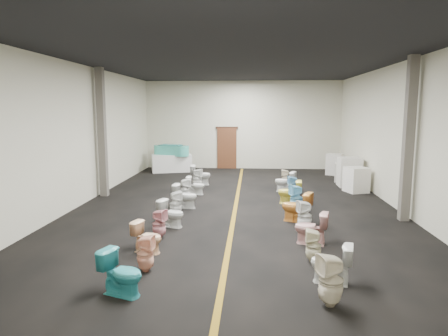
{
  "coord_description": "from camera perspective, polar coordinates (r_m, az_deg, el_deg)",
  "views": [
    {
      "loc": [
        0.51,
        -12.66,
        3.09
      ],
      "look_at": [
        -0.46,
        1.0,
        1.05
      ],
      "focal_mm": 32.0,
      "sensor_mm": 36.0,
      "label": 1
    }
  ],
  "objects": [
    {
      "name": "toilet_left_5",
      "position": [
        11.64,
        -6.94,
        -5.1
      ],
      "size": [
        0.45,
        0.45,
        0.74
      ],
      "primitive_type": "imported",
      "rotation": [
        0.0,
        0.0,
        1.99
      ],
      "color": "white",
      "rests_on": "floor"
    },
    {
      "name": "toilet_left_0",
      "position": [
        7.07,
        -14.39,
        -14.34
      ],
      "size": [
        0.85,
        0.66,
        0.76
      ],
      "primitive_type": "imported",
      "rotation": [
        0.0,
        0.0,
        1.22
      ],
      "color": "teal",
      "rests_on": "floor"
    },
    {
      "name": "toilet_right_6",
      "position": [
        12.28,
        10.28,
        -4.26
      ],
      "size": [
        0.49,
        0.48,
        0.83
      ],
      "primitive_type": "imported",
      "rotation": [
        0.0,
        0.0,
        -1.22
      ],
      "color": "#80D0F2",
      "rests_on": "floor"
    },
    {
      "name": "aisle_stripe",
      "position": [
        13.04,
        1.71,
        -5.22
      ],
      "size": [
        0.12,
        15.6,
        0.01
      ],
      "primitive_type": "cube",
      "color": "#826013",
      "rests_on": "floor"
    },
    {
      "name": "toilet_right_0",
      "position": [
        6.7,
        15.02,
        -15.25
      ],
      "size": [
        0.49,
        0.49,
        0.85
      ],
      "primitive_type": "imported",
      "rotation": [
        0.0,
        0.0,
        -1.26
      ],
      "color": "beige",
      "rests_on": "floor"
    },
    {
      "name": "floor",
      "position": [
        13.04,
        1.71,
        -5.24
      ],
      "size": [
        16.0,
        16.0,
        0.0
      ],
      "primitive_type": "plane",
      "color": "black",
      "rests_on": "ground"
    },
    {
      "name": "toilet_right_7",
      "position": [
        13.26,
        9.36,
        -3.41
      ],
      "size": [
        0.79,
        0.5,
        0.78
      ],
      "primitive_type": "imported",
      "rotation": [
        0.0,
        0.0,
        -1.66
      ],
      "color": "#F0E054",
      "rests_on": "floor"
    },
    {
      "name": "toilet_left_4",
      "position": [
        10.66,
        -7.53,
        -6.45
      ],
      "size": [
        0.79,
        0.61,
        0.72
      ],
      "primitive_type": "imported",
      "rotation": [
        0.0,
        0.0,
        1.23
      ],
      "color": "silver",
      "rests_on": "floor"
    },
    {
      "name": "toilet_right_1",
      "position": [
        7.53,
        15.07,
        -13.04
      ],
      "size": [
        0.8,
        0.58,
        0.74
      ],
      "primitive_type": "imported",
      "rotation": [
        0.0,
        0.0,
        -1.82
      ],
      "color": "silver",
      "rests_on": "floor"
    },
    {
      "name": "toilet_right_3",
      "position": [
        9.46,
        12.32,
        -8.37
      ],
      "size": [
        0.83,
        0.61,
        0.76
      ],
      "primitive_type": "imported",
      "rotation": [
        0.0,
        0.0,
        -1.83
      ],
      "color": "#D59A95",
      "rests_on": "floor"
    },
    {
      "name": "toilet_left_2",
      "position": [
        8.9,
        -10.88,
        -9.69
      ],
      "size": [
        0.75,
        0.57,
        0.68
      ],
      "primitive_type": "imported",
      "rotation": [
        0.0,
        0.0,
        1.25
      ],
      "color": "#FAC395",
      "rests_on": "floor"
    },
    {
      "name": "toilet_right_2",
      "position": [
        8.41,
        12.66,
        -10.79
      ],
      "size": [
        0.35,
        0.34,
        0.69
      ],
      "primitive_type": "imported",
      "rotation": [
        0.0,
        0.0,
        -1.67
      ],
      "color": "beige",
      "rests_on": "floor"
    },
    {
      "name": "toilet_left_3",
      "position": [
        9.76,
        -9.26,
        -7.89
      ],
      "size": [
        0.41,
        0.4,
        0.72
      ],
      "primitive_type": "imported",
      "rotation": [
        0.0,
        0.0,
        1.28
      ],
      "color": "#D48D93",
      "rests_on": "floor"
    },
    {
      "name": "ceiling",
      "position": [
        12.75,
        1.81,
        14.82
      ],
      "size": [
        16.0,
        16.0,
        0.0
      ],
      "primitive_type": "plane",
      "rotation": [
        3.14,
        0.0,
        0.0
      ],
      "color": "black",
      "rests_on": "ground"
    },
    {
      "name": "toilet_left_1",
      "position": [
        7.92,
        -11.17,
        -11.9
      ],
      "size": [
        0.35,
        0.34,
        0.71
      ],
      "primitive_type": "imported",
      "rotation": [
        0.0,
        0.0,
        1.5
      ],
      "color": "#F2AD90",
      "rests_on": "floor"
    },
    {
      "name": "toilet_right_10",
      "position": [
        16.13,
        8.78,
        -1.42
      ],
      "size": [
        0.34,
        0.33,
        0.69
      ],
      "primitive_type": "imported",
      "rotation": [
        0.0,
        0.0,
        -1.63
      ],
      "color": "#EEE1C6",
      "rests_on": "floor"
    },
    {
      "name": "bathtub",
      "position": [
        19.85,
        -7.53,
        2.56
      ],
      "size": [
        1.81,
        1.02,
        0.55
      ],
      "rotation": [
        0.0,
        0.0,
        -0.3
      ],
      "color": "#3FB6A6",
      "rests_on": "display_table"
    },
    {
      "name": "back_door",
      "position": [
        20.74,
        0.42,
        2.83
      ],
      "size": [
        1.0,
        0.1,
        2.1
      ],
      "primitive_type": "cube",
      "color": "#562D19",
      "rests_on": "floor"
    },
    {
      "name": "display_table",
      "position": [
        19.92,
        -7.49,
        0.71
      ],
      "size": [
        2.11,
        1.47,
        0.85
      ],
      "primitive_type": "cube",
      "rotation": [
        0.0,
        0.0,
        0.3
      ],
      "color": "white",
      "rests_on": "floor"
    },
    {
      "name": "toilet_right_5",
      "position": [
        11.2,
        10.31,
        -5.46
      ],
      "size": [
        0.94,
        0.76,
        0.84
      ],
      "primitive_type": "imported",
      "rotation": [
        0.0,
        0.0,
        -1.98
      ],
      "color": "orange",
      "rests_on": "floor"
    },
    {
      "name": "appliance_crate_b",
      "position": [
        16.72,
        17.46,
        -0.55
      ],
      "size": [
        0.85,
        0.85,
        1.16
      ],
      "primitive_type": "cube",
      "rotation": [
        0.0,
        0.0,
        -0.0
      ],
      "color": "silver",
      "rests_on": "floor"
    },
    {
      "name": "appliance_crate_d",
      "position": [
        19.5,
        15.53,
        0.52
      ],
      "size": [
        0.92,
        0.92,
        0.99
      ],
      "primitive_type": "cube",
      "rotation": [
        0.0,
        0.0,
        -0.43
      ],
      "color": "silver",
      "rests_on": "floor"
    },
    {
      "name": "appliance_crate_a",
      "position": [
        15.68,
        18.37,
        -1.6
      ],
      "size": [
        0.93,
        0.93,
        0.93
      ],
      "primitive_type": "cube",
      "rotation": [
        0.0,
        0.0,
        0.35
      ],
      "color": "white",
      "rests_on": "floor"
    },
    {
      "name": "wall_right",
      "position": [
        13.46,
        23.6,
        4.19
      ],
      "size": [
        0.0,
        16.0,
        16.0
      ],
      "primitive_type": "plane",
      "rotation": [
        1.57,
        0.0,
        -1.57
      ],
      "color": "beige",
      "rests_on": "ground"
    },
    {
      "name": "toilet_right_4",
      "position": [
        10.39,
        11.44,
        -6.72
      ],
      "size": [
        0.43,
        0.43,
        0.79
      ],
      "primitive_type": "imported",
      "rotation": [
        0.0,
        0.0,
        -1.36
      ],
      "color": "white",
      "rests_on": "floor"
    },
    {
      "name": "toilet_left_10",
      "position": [
        16.31,
        -3.38,
        -0.99
      ],
      "size": [
        0.83,
        0.5,
        0.82
      ],
      "primitive_type": "imported",
      "rotation": [
        0.0,
        0.0,
        1.62
      ],
      "color": "silver",
      "rests_on": "floor"
    },
    {
      "name": "column_left",
      "position": [
        14.66,
        -17.03,
        4.82
      ],
      "size": [
        0.25,
        0.25,
        4.5
      ],
      "primitive_type": "cube",
      "color": "#59544C",
      "rests_on": "floor"
    },
    {
      "name": "wall_front",
      "position": [
        4.76,
        -2.12,
        -1.71
      ],
      "size": [
        10.0,
        0.0,
        10.0
      ],
      "primitive_type": "plane",
      "rotation": [
        -1.57,
        0.0,
        0.0
      ],
      "color": "beige",
      "rests_on": "ground"
    },
    {
      "name": "appliance_crate_c",
      "position": [
        17.8,
        16.63,
        -0.6
      ],
      "size": [
        0.81,
        0.81,
        0.78
      ],
      "primitive_type": "cube",
      "rotation": [
        0.0,
        0.0,
        -0.2
      ],
      "color": "silver",
      "rests_on": "floor"
    },
    {
      "name": "wall_left",
      "position": [
        13.83,
        -19.48,
        4.51
      ],
      "size": [
        0.0,
        16.0,
        16.0
      ],
      "primitive_type": "plane",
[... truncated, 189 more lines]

